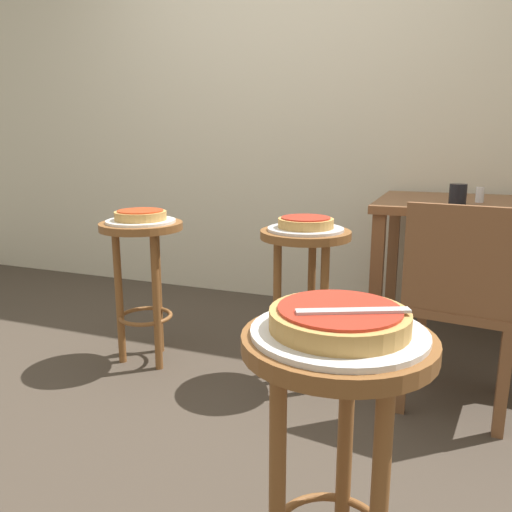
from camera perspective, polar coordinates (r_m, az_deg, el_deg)
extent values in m
plane|color=#42382D|center=(2.22, -10.09, -16.29)|extent=(6.00, 6.00, 0.00)
cube|color=beige|center=(3.48, 4.02, 19.88)|extent=(6.00, 0.10, 3.00)
cylinder|color=brown|center=(1.04, 9.19, -9.63)|extent=(0.39, 0.39, 0.03)
cylinder|color=brown|center=(1.32, 9.83, -21.81)|extent=(0.04, 0.04, 0.66)
cylinder|color=brown|center=(1.19, 2.39, -25.68)|extent=(0.04, 0.04, 0.66)
cylinder|color=silver|center=(1.03, 9.24, -8.42)|extent=(0.35, 0.35, 0.01)
cylinder|color=tan|center=(1.03, 9.29, -7.07)|extent=(0.28, 0.28, 0.04)
cylinder|color=red|center=(1.02, 9.33, -5.85)|extent=(0.24, 0.24, 0.01)
cylinder|color=brown|center=(2.46, -12.73, 3.29)|extent=(0.39, 0.39, 0.03)
cylinder|color=brown|center=(2.64, -10.89, -3.76)|extent=(0.04, 0.04, 0.66)
cylinder|color=brown|center=(2.55, -15.05, -4.54)|extent=(0.04, 0.04, 0.66)
cylinder|color=brown|center=(2.44, -11.07, -5.16)|extent=(0.04, 0.04, 0.66)
torus|color=brown|center=(2.57, -12.23, -6.58)|extent=(0.26, 0.26, 0.02)
cylinder|color=white|center=(2.46, -12.75, 3.83)|extent=(0.32, 0.32, 0.01)
cylinder|color=tan|center=(2.45, -12.78, 4.43)|extent=(0.24, 0.24, 0.04)
cylinder|color=red|center=(2.45, -12.81, 4.96)|extent=(0.21, 0.21, 0.01)
cylinder|color=brown|center=(2.19, 5.56, 2.41)|extent=(0.39, 0.39, 0.03)
cylinder|color=brown|center=(2.39, 6.18, -5.32)|extent=(0.04, 0.04, 0.66)
cylinder|color=brown|center=(2.26, 2.37, -6.38)|extent=(0.04, 0.04, 0.66)
cylinder|color=brown|center=(2.20, 7.56, -6.99)|extent=(0.04, 0.04, 0.66)
torus|color=brown|center=(2.32, 5.32, -8.53)|extent=(0.26, 0.26, 0.02)
cylinder|color=silver|center=(2.19, 5.57, 3.02)|extent=(0.33, 0.33, 0.01)
cylinder|color=tan|center=(2.19, 5.58, 3.69)|extent=(0.24, 0.24, 0.04)
cylinder|color=red|center=(2.18, 5.60, 4.28)|extent=(0.21, 0.21, 0.01)
cube|color=brown|center=(2.82, 24.48, 5.17)|extent=(1.07, 0.78, 0.04)
cube|color=brown|center=(2.58, 13.26, -3.41)|extent=(0.06, 0.06, 0.73)
cube|color=brown|center=(3.23, 15.03, -0.22)|extent=(0.06, 0.06, 0.73)
cylinder|color=black|center=(2.61, 21.64, 6.43)|extent=(0.08, 0.08, 0.10)
cylinder|color=white|center=(2.76, 23.75, 6.28)|extent=(0.04, 0.04, 0.08)
cube|color=brown|center=(2.21, 22.05, -5.02)|extent=(0.45, 0.45, 0.04)
cube|color=brown|center=(1.98, 21.93, -0.47)|extent=(0.40, 0.08, 0.40)
cube|color=brown|center=(2.44, 26.37, -9.35)|extent=(0.04, 0.04, 0.42)
cube|color=brown|center=(2.47, 17.96, -8.33)|extent=(0.04, 0.04, 0.42)
cube|color=brown|center=(2.11, 25.87, -12.80)|extent=(0.04, 0.04, 0.42)
cube|color=brown|center=(2.14, 16.06, -11.53)|extent=(0.04, 0.04, 0.42)
cube|color=silver|center=(0.99, 10.80, -6.05)|extent=(0.21, 0.11, 0.01)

